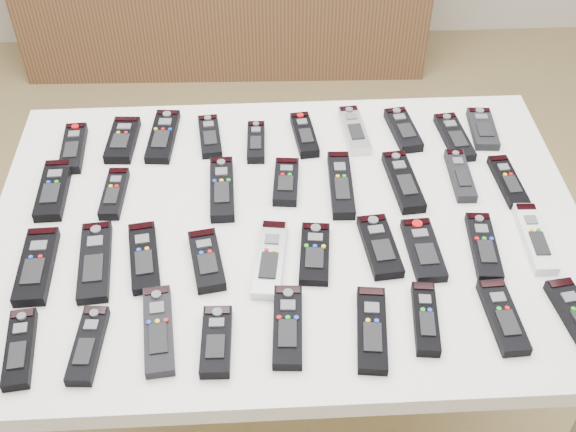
{
  "coord_description": "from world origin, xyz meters",
  "views": [
    {
      "loc": [
        0.06,
        -1.23,
        1.84
      ],
      "look_at": [
        0.12,
        -0.15,
        0.8
      ],
      "focal_mm": 45.0,
      "sensor_mm": 36.0,
      "label": 1
    }
  ],
  "objects_px": {
    "remote_15": "(403,182)",
    "remote_26": "(484,246)",
    "remote_10": "(53,190)",
    "remote_33": "(372,329)",
    "remote_24": "(380,246)",
    "remote_29": "(88,345)",
    "remote_2": "(163,136)",
    "remote_18": "(37,266)",
    "remote_8": "(454,137)",
    "remote_20": "(144,257)",
    "remote_19": "(95,262)",
    "remote_7": "(403,130)",
    "remote_11": "(114,193)",
    "remote_32": "(288,326)",
    "remote_6": "(354,130)",
    "remote_1": "(123,140)",
    "remote_25": "(423,250)",
    "remote_34": "(426,318)",
    "remote_5": "(304,135)",
    "remote_14": "(341,185)",
    "remote_0": "(73,148)",
    "remote_17": "(508,181)",
    "remote_35": "(503,317)",
    "remote_3": "(210,136)",
    "remote_23": "(315,253)",
    "remote_21": "(207,260)",
    "remote_27": "(535,238)",
    "remote_22": "(270,259)",
    "remote_13": "(286,182)",
    "remote_16": "(460,175)",
    "remote_9": "(483,129)",
    "remote_28": "(20,349)",
    "remote_30": "(158,330)",
    "remote_12": "(222,189)"
  },
  "relations": [
    {
      "from": "remote_1",
      "to": "remote_6",
      "type": "bearing_deg",
      "value": 4.64
    },
    {
      "from": "remote_33",
      "to": "remote_34",
      "type": "height_order",
      "value": "remote_34"
    },
    {
      "from": "remote_25",
      "to": "remote_34",
      "type": "distance_m",
      "value": 0.18
    },
    {
      "from": "remote_7",
      "to": "remote_25",
      "type": "xyz_separation_m",
      "value": [
        -0.03,
        -0.4,
        -0.0
      ]
    },
    {
      "from": "remote_21",
      "to": "remote_30",
      "type": "height_order",
      "value": "remote_21"
    },
    {
      "from": "remote_23",
      "to": "remote_33",
      "type": "relative_size",
      "value": 0.86
    },
    {
      "from": "remote_18",
      "to": "remote_33",
      "type": "bearing_deg",
      "value": -18.06
    },
    {
      "from": "remote_17",
      "to": "remote_33",
      "type": "relative_size",
      "value": 0.88
    },
    {
      "from": "remote_3",
      "to": "remote_23",
      "type": "bearing_deg",
      "value": -66.81
    },
    {
      "from": "remote_10",
      "to": "remote_18",
      "type": "distance_m",
      "value": 0.22
    },
    {
      "from": "remote_0",
      "to": "remote_32",
      "type": "height_order",
      "value": "remote_0"
    },
    {
      "from": "remote_5",
      "to": "remote_14",
      "type": "bearing_deg",
      "value": -76.09
    },
    {
      "from": "remote_22",
      "to": "remote_18",
      "type": "bearing_deg",
      "value": -172.79
    },
    {
      "from": "remote_10",
      "to": "remote_14",
      "type": "height_order",
      "value": "same"
    },
    {
      "from": "remote_19",
      "to": "remote_7",
      "type": "bearing_deg",
      "value": 25.06
    },
    {
      "from": "remote_11",
      "to": "remote_32",
      "type": "xyz_separation_m",
      "value": [
        0.36,
        -0.38,
        0.0
      ]
    },
    {
      "from": "remote_24",
      "to": "remote_33",
      "type": "height_order",
      "value": "remote_24"
    },
    {
      "from": "remote_15",
      "to": "remote_30",
      "type": "xyz_separation_m",
      "value": [
        -0.51,
        -0.38,
        -0.0
      ]
    },
    {
      "from": "remote_13",
      "to": "remote_16",
      "type": "height_order",
      "value": "same"
    },
    {
      "from": "remote_18",
      "to": "remote_25",
      "type": "height_order",
      "value": "remote_18"
    },
    {
      "from": "remote_15",
      "to": "remote_26",
      "type": "bearing_deg",
      "value": -63.05
    },
    {
      "from": "remote_24",
      "to": "remote_21",
      "type": "bearing_deg",
      "value": 177.87
    },
    {
      "from": "remote_26",
      "to": "remote_33",
      "type": "xyz_separation_m",
      "value": [
        -0.25,
        -0.2,
        0.0
      ]
    },
    {
      "from": "remote_29",
      "to": "remote_18",
      "type": "bearing_deg",
      "value": 127.5
    },
    {
      "from": "remote_20",
      "to": "remote_25",
      "type": "distance_m",
      "value": 0.56
    },
    {
      "from": "remote_2",
      "to": "remote_34",
      "type": "bearing_deg",
      "value": -43.06
    },
    {
      "from": "remote_20",
      "to": "remote_23",
      "type": "bearing_deg",
      "value": -9.62
    },
    {
      "from": "remote_0",
      "to": "remote_25",
      "type": "height_order",
      "value": "remote_0"
    },
    {
      "from": "remote_0",
      "to": "remote_35",
      "type": "distance_m",
      "value": 1.02
    },
    {
      "from": "remote_7",
      "to": "remote_27",
      "type": "distance_m",
      "value": 0.43
    },
    {
      "from": "remote_5",
      "to": "remote_14",
      "type": "xyz_separation_m",
      "value": [
        0.07,
        -0.18,
        0.0
      ]
    },
    {
      "from": "remote_16",
      "to": "remote_32",
      "type": "distance_m",
      "value": 0.57
    },
    {
      "from": "remote_14",
      "to": "remote_29",
      "type": "distance_m",
      "value": 0.64
    },
    {
      "from": "remote_9",
      "to": "remote_21",
      "type": "bearing_deg",
      "value": -144.24
    },
    {
      "from": "remote_1",
      "to": "remote_11",
      "type": "xyz_separation_m",
      "value": [
        0.0,
        -0.19,
        -0.0
      ]
    },
    {
      "from": "remote_24",
      "to": "remote_29",
      "type": "relative_size",
      "value": 1.02
    },
    {
      "from": "remote_16",
      "to": "remote_12",
      "type": "bearing_deg",
      "value": -176.59
    },
    {
      "from": "remote_25",
      "to": "remote_35",
      "type": "height_order",
      "value": "same"
    },
    {
      "from": "remote_25",
      "to": "remote_28",
      "type": "height_order",
      "value": "same"
    },
    {
      "from": "remote_10",
      "to": "remote_22",
      "type": "distance_m",
      "value": 0.52
    },
    {
      "from": "remote_30",
      "to": "remote_8",
      "type": "bearing_deg",
      "value": 32.92
    },
    {
      "from": "remote_24",
      "to": "remote_22",
      "type": "bearing_deg",
      "value": -179.93
    },
    {
      "from": "remote_2",
      "to": "remote_18",
      "type": "height_order",
      "value": "remote_18"
    },
    {
      "from": "remote_22",
      "to": "remote_32",
      "type": "height_order",
      "value": "remote_32"
    },
    {
      "from": "remote_11",
      "to": "remote_17",
      "type": "xyz_separation_m",
      "value": [
        0.87,
        -0.0,
        -0.0
      ]
    },
    {
      "from": "remote_21",
      "to": "remote_27",
      "type": "bearing_deg",
      "value": -7.13
    },
    {
      "from": "remote_10",
      "to": "remote_33",
      "type": "xyz_separation_m",
      "value": [
        0.64,
        -0.41,
        -0.0
      ]
    },
    {
      "from": "remote_6",
      "to": "remote_11",
      "type": "height_order",
      "value": "remote_6"
    },
    {
      "from": "remote_8",
      "to": "remote_20",
      "type": "xyz_separation_m",
      "value": [
        -0.7,
        -0.35,
        0.0
      ]
    },
    {
      "from": "remote_6",
      "to": "remote_35",
      "type": "bearing_deg",
      "value": -74.81
    }
  ]
}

